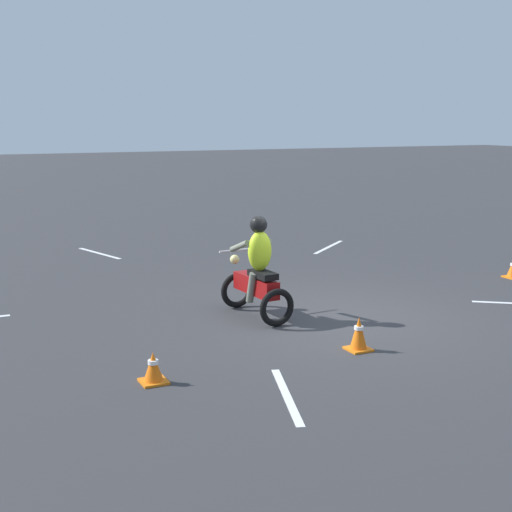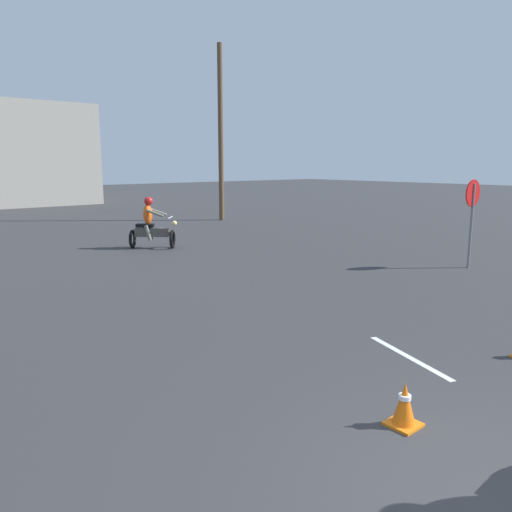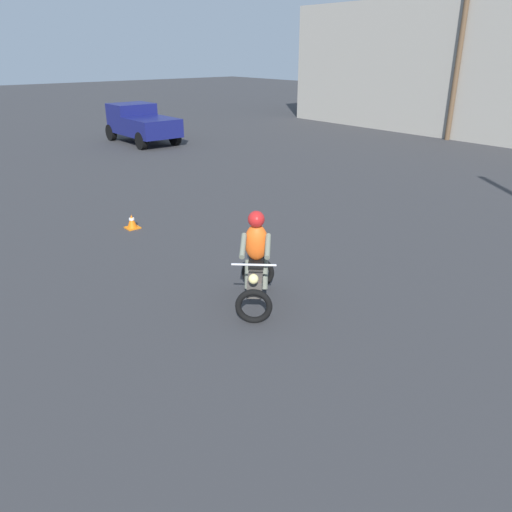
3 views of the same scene
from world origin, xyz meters
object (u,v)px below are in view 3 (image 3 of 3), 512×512
(motorcycle_rider_background, at_px, (256,265))
(traffic_cone_far_right, at_px, (132,222))
(pickup_truck, at_px, (141,123))
(utility_pole_far, at_px, (462,36))

(motorcycle_rider_background, distance_m, traffic_cone_far_right, 5.01)
(motorcycle_rider_background, bearing_deg, pickup_truck, -68.45)
(utility_pole_far, bearing_deg, pickup_truck, -125.71)
(pickup_truck, bearing_deg, motorcycle_rider_background, -110.93)
(traffic_cone_far_right, relative_size, utility_pole_far, 0.04)
(motorcycle_rider_background, xyz_separation_m, utility_pole_far, (-7.34, 17.97, 3.94))
(pickup_truck, xyz_separation_m, utility_pole_far, (8.61, 11.97, 3.74))
(motorcycle_rider_background, distance_m, utility_pole_far, 19.80)
(pickup_truck, bearing_deg, traffic_cone_far_right, -118.60)
(traffic_cone_far_right, bearing_deg, utility_pole_far, 97.51)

